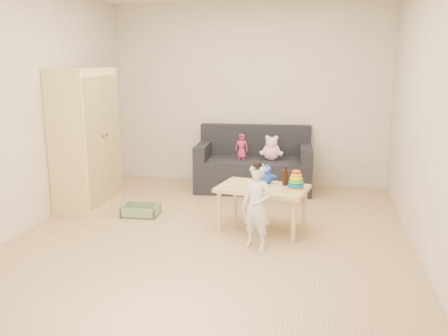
% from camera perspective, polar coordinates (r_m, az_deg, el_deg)
% --- Properties ---
extents(room, '(4.50, 4.50, 4.50)m').
position_cam_1_polar(room, '(4.77, -1.20, 7.02)').
color(room, tan).
rests_on(room, ground).
extents(wardrobe, '(0.47, 0.94, 1.70)m').
position_cam_1_polar(wardrobe, '(6.03, -16.32, 3.38)').
color(wardrobe, '#EDD282').
rests_on(wardrobe, ground).
extents(sofa, '(1.64, 0.91, 0.45)m').
position_cam_1_polar(sofa, '(6.67, 3.58, -0.76)').
color(sofa, black).
rests_on(sofa, ground).
extents(play_table, '(1.01, 0.74, 0.48)m').
position_cam_1_polar(play_table, '(5.08, 4.64, -4.88)').
color(play_table, tan).
rests_on(play_table, ground).
extents(storage_bin, '(0.43, 0.34, 0.12)m').
position_cam_1_polar(storage_bin, '(5.68, -9.97, -5.01)').
color(storage_bin, '#6C8661').
rests_on(storage_bin, ground).
extents(toddler, '(0.36, 0.30, 0.82)m').
position_cam_1_polar(toddler, '(4.54, 3.94, -4.77)').
color(toddler, silver).
rests_on(toddler, ground).
extents(pink_bear, '(0.29, 0.26, 0.29)m').
position_cam_1_polar(pink_bear, '(6.53, 5.73, 2.20)').
color(pink_bear, '#FFBBDD').
rests_on(pink_bear, sofa).
extents(doll, '(0.18, 0.12, 0.35)m').
position_cam_1_polar(doll, '(6.58, 2.14, 2.60)').
color(doll, '#CB2657').
rests_on(doll, sofa).
extents(ring_stacker, '(0.17, 0.17, 0.20)m').
position_cam_1_polar(ring_stacker, '(4.95, 8.66, -1.60)').
color(ring_stacker, '#E7AB0C').
rests_on(ring_stacker, play_table).
extents(brown_bottle, '(0.07, 0.07, 0.21)m').
position_cam_1_polar(brown_bottle, '(5.08, 7.42, -1.10)').
color(brown_bottle, black).
rests_on(brown_bottle, play_table).
extents(blue_plush, '(0.18, 0.14, 0.21)m').
position_cam_1_polar(blue_plush, '(5.13, 5.19, -0.70)').
color(blue_plush, blue).
rests_on(blue_plush, play_table).
extents(wooden_figure, '(0.05, 0.05, 0.10)m').
position_cam_1_polar(wooden_figure, '(4.99, 3.47, -1.69)').
color(wooden_figure, brown).
rests_on(wooden_figure, play_table).
extents(yellow_book, '(0.25, 0.25, 0.01)m').
position_cam_1_polar(yellow_book, '(5.14, 3.58, -1.76)').
color(yellow_book, yellow).
rests_on(yellow_book, play_table).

